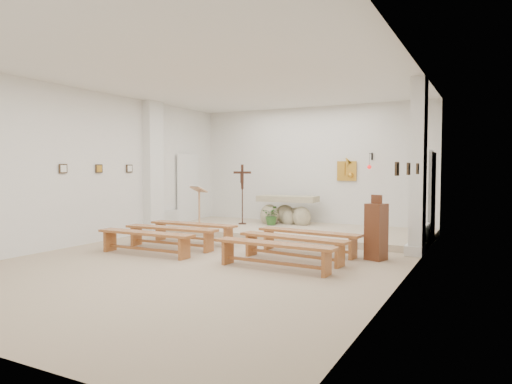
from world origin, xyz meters
The scene contains 29 objects.
ground centered at (0.00, 0.00, 0.00)m, with size 7.00×10.00×0.00m, color tan.
wall_left centered at (-3.49, 0.00, 1.75)m, with size 0.02×10.00×3.50m, color silver.
wall_right centered at (3.49, 0.00, 1.75)m, with size 0.02×10.00×3.50m, color silver.
wall_back centered at (0.00, 4.99, 1.75)m, with size 7.00×0.02×3.50m, color silver.
ceiling centered at (0.00, 0.00, 3.49)m, with size 7.00×10.00×0.02m, color silver.
sanctuary_platform centered at (0.00, 3.50, 0.07)m, with size 6.98×3.00×0.15m, color tan.
pilaster_left centered at (-3.37, 2.00, 1.75)m, with size 0.26×0.55×3.50m, color white.
pilaster_right centered at (3.37, 2.00, 1.75)m, with size 0.26×0.55×3.50m, color white.
gold_wall_relief centered at (1.05, 4.96, 1.65)m, with size 0.55×0.04×0.55m, color gold.
sanctuary_lamp centered at (1.75, 4.71, 1.81)m, with size 0.11×0.36×0.44m.
station_frame_left_front centered at (-3.47, -0.80, 1.72)m, with size 0.03×0.20×0.20m, color #392819.
station_frame_left_mid centered at (-3.47, 0.20, 1.72)m, with size 0.03×0.20×0.20m, color #392819.
station_frame_left_rear centered at (-3.47, 1.20, 1.72)m, with size 0.03×0.20×0.20m, color #392819.
station_frame_right_front centered at (3.47, -0.80, 1.72)m, with size 0.03×0.20×0.20m, color #392819.
station_frame_right_mid centered at (3.47, 0.20, 1.72)m, with size 0.03×0.20×0.20m, color #392819.
station_frame_right_rear centered at (3.47, 1.20, 1.72)m, with size 0.03×0.20×0.20m, color #392819.
radiator_left centered at (-3.43, 2.70, 0.27)m, with size 0.10×0.85×0.52m, color silver.
radiator_right centered at (3.43, 2.70, 0.27)m, with size 0.10×0.85×0.52m, color silver.
altar centered at (-0.49, 4.31, 0.49)m, with size 1.73×0.81×0.87m.
lectern centered at (-2.15, 2.35, 0.71)m, with size 0.47×0.43×1.13m.
crucifix_stand centered at (-1.57, 3.65, 1.12)m, with size 0.51×0.22×1.68m.
potted_plant centered at (-0.72, 3.82, 0.42)m, with size 0.49×0.43×0.55m, color #2F5D25.
donation_pedestal centered at (2.77, 1.07, 0.54)m, with size 0.42×0.42×1.23m.
bench_left_front centered at (-1.42, 1.05, 0.35)m, with size 2.20×0.35×0.46m.
bench_right_front centered at (1.42, 1.05, 0.35)m, with size 2.22×0.59×0.46m.
bench_left_second centered at (-1.42, 0.24, 0.35)m, with size 2.21×0.42×0.46m.
bench_right_second centered at (1.42, 0.24, 0.35)m, with size 2.22×0.63×0.46m.
bench_left_third centered at (-1.42, -0.57, 0.35)m, with size 2.20×0.36×0.46m.
bench_right_third centered at (1.42, -0.57, 0.35)m, with size 2.21×0.44×0.46m.
Camera 1 is at (4.70, -7.54, 1.73)m, focal length 32.00 mm.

